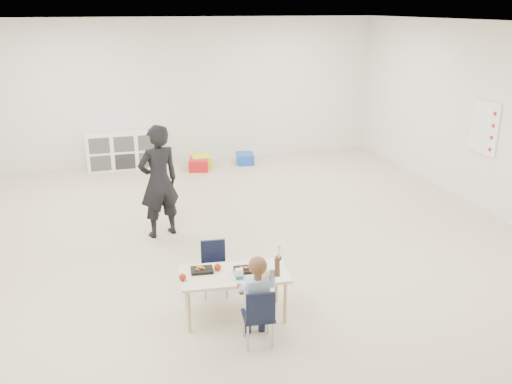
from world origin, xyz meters
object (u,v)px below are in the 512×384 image
object	(u,v)px
cubby_shelf	(124,150)
adult	(159,181)
table	(235,294)
chair_near	(258,315)
child	(258,299)

from	to	relation	value
cubby_shelf	adult	world-z (taller)	adult
table	cubby_shelf	xyz separation A→B (m)	(-0.75, 5.76, 0.10)
cubby_shelf	table	bearing A→B (deg)	-82.61
adult	chair_near	bearing A→B (deg)	83.04
table	chair_near	world-z (taller)	chair_near
table	child	size ratio (longest dim) A/B	1.21
chair_near	adult	bearing A→B (deg)	107.40
table	child	distance (m)	0.55
chair_near	child	size ratio (longest dim) A/B	0.63
cubby_shelf	adult	distance (m)	3.50
table	cubby_shelf	world-z (taller)	cubby_shelf
child	cubby_shelf	xyz separation A→B (m)	(-0.84, 6.26, -0.11)
child	cubby_shelf	distance (m)	6.32
cubby_shelf	child	bearing A→B (deg)	-82.32
table	child	xyz separation A→B (m)	(0.10, -0.50, 0.21)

